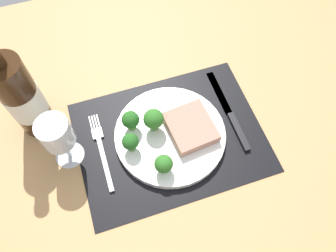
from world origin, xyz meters
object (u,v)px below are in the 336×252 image
steak (191,127)px  fork (102,150)px  wine_bottle (22,97)px  knife (231,116)px  wine_glass (57,135)px  plate (170,135)px

steak → fork: (-20.11, 1.99, -2.55)cm
fork → wine_bottle: size_ratio=0.62×
knife → wine_glass: (-37.68, 2.14, 9.29)cm
knife → wine_bottle: size_ratio=0.74×
knife → plate: bearing=-177.4°
knife → wine_glass: size_ratio=1.65×
fork → plate: bearing=-3.7°
fork → knife: 30.77cm
plate → knife: 15.23cm
knife → wine_bottle: (-42.83, 12.43, 10.53)cm
plate → fork: size_ratio=1.30×
plate → wine_bottle: wine_bottle is taller
plate → wine_glass: 24.27cm
fork → wine_glass: size_ratio=1.38×
wine_bottle → wine_glass: size_ratio=2.24×
steak → knife: size_ratio=0.46×
wine_bottle → wine_glass: bearing=-63.4°
plate → wine_bottle: bearing=154.9°
steak → fork: bearing=174.4°
fork → wine_glass: 11.70cm
steak → knife: bearing=5.9°
knife → steak: bearing=-173.6°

